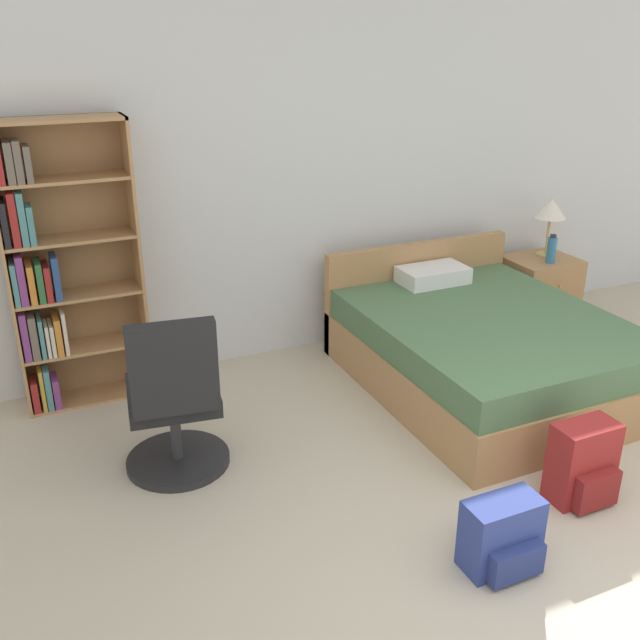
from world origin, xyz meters
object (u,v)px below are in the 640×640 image
(backpack_red, at_px, (583,464))
(backpack_blue, at_px, (502,536))
(bed, at_px, (482,347))
(nightstand, at_px, (538,289))
(office_chair, at_px, (174,405))
(water_bottle, at_px, (552,250))
(bookshelf, at_px, (56,271))
(table_lamp, at_px, (551,211))

(backpack_red, distance_m, backpack_blue, 0.74)
(bed, bearing_deg, nightstand, 33.72)
(office_chair, height_order, water_bottle, office_chair)
(bed, height_order, office_chair, office_chair)
(bookshelf, relative_size, bed, 0.95)
(office_chair, bearing_deg, water_bottle, 14.06)
(office_chair, bearing_deg, table_lamp, 16.23)
(water_bottle, bearing_deg, backpack_blue, -134.05)
(bed, xyz_separation_m, table_lamp, (1.18, 0.78, 0.65))
(backpack_blue, bearing_deg, bed, 56.94)
(bed, distance_m, backpack_blue, 1.84)
(nightstand, distance_m, water_bottle, 0.40)
(backpack_red, xyz_separation_m, backpack_blue, (-0.70, -0.24, -0.04))
(bookshelf, bearing_deg, office_chair, -68.49)
(table_lamp, relative_size, water_bottle, 2.04)
(bookshelf, bearing_deg, table_lamp, -1.89)
(bed, distance_m, office_chair, 2.18)
(bookshelf, height_order, office_chair, bookshelf)
(bookshelf, xyz_separation_m, nightstand, (3.71, -0.16, -0.64))
(bookshelf, distance_m, backpack_red, 3.25)
(bed, bearing_deg, office_chair, -174.94)
(water_bottle, xyz_separation_m, backpack_blue, (-2.09, -2.16, -0.49))
(office_chair, distance_m, backpack_red, 2.17)
(table_lamp, height_order, backpack_blue, table_lamp)
(bookshelf, xyz_separation_m, backpack_blue, (1.59, -2.44, -0.74))
(bed, relative_size, nightstand, 3.52)
(nightstand, xyz_separation_m, backpack_red, (-1.41, -2.04, -0.06))
(office_chair, distance_m, backpack_blue, 1.80)
(bookshelf, xyz_separation_m, office_chair, (0.43, -1.10, -0.48))
(office_chair, distance_m, nightstand, 3.41)
(nightstand, height_order, backpack_red, nightstand)
(bed, height_order, table_lamp, table_lamp)
(bed, distance_m, backpack_red, 1.33)
(bed, relative_size, office_chair, 1.96)
(bed, bearing_deg, backpack_red, -103.17)
(nightstand, distance_m, backpack_red, 2.48)
(bed, xyz_separation_m, nightstand, (1.11, 0.74, -0.00))
(backpack_red, bearing_deg, table_lamp, 54.51)
(office_chair, relative_size, table_lamp, 2.06)
(bookshelf, relative_size, water_bottle, 7.82)
(bookshelf, relative_size, nightstand, 3.34)
(office_chair, bearing_deg, bookshelf, 111.51)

